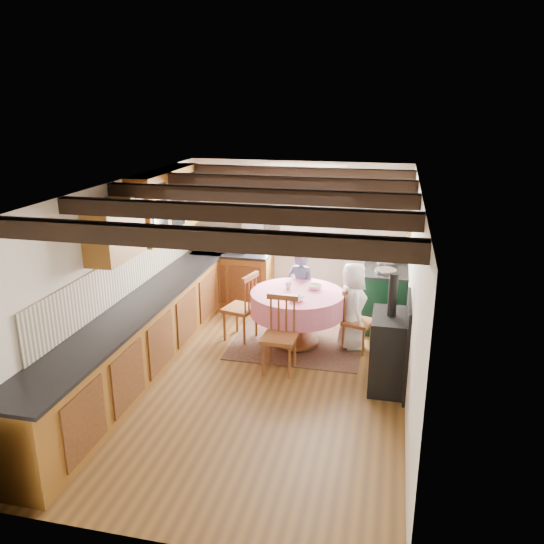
% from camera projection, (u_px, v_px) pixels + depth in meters
% --- Properties ---
extents(floor, '(3.60, 5.50, 0.00)m').
position_uv_depth(floor, '(258.00, 378.00, 6.85)').
color(floor, brown).
rests_on(floor, ground).
extents(ceiling, '(3.60, 5.50, 0.00)m').
position_uv_depth(ceiling, '(256.00, 187.00, 6.12)').
color(ceiling, white).
rests_on(ceiling, ground).
extents(wall_back, '(3.60, 0.00, 2.40)m').
position_uv_depth(wall_back, '(298.00, 234.00, 9.04)').
color(wall_back, silver).
rests_on(wall_back, ground).
extents(wall_front, '(3.60, 0.00, 2.40)m').
position_uv_depth(wall_front, '(163.00, 412.00, 3.93)').
color(wall_front, silver).
rests_on(wall_front, ground).
extents(wall_left, '(0.00, 5.50, 2.40)m').
position_uv_depth(wall_left, '(119.00, 277.00, 6.86)').
color(wall_left, silver).
rests_on(wall_left, ground).
extents(wall_right, '(0.00, 5.50, 2.40)m').
position_uv_depth(wall_right, '(413.00, 300.00, 6.11)').
color(wall_right, silver).
rests_on(wall_right, ground).
extents(beam_a, '(3.60, 0.16, 0.16)m').
position_uv_depth(beam_a, '(193.00, 238.00, 4.29)').
color(beam_a, black).
rests_on(beam_a, ceiling).
extents(beam_b, '(3.60, 0.16, 0.16)m').
position_uv_depth(beam_b, '(231.00, 213.00, 5.22)').
color(beam_b, black).
rests_on(beam_b, ceiling).
extents(beam_c, '(3.60, 0.16, 0.16)m').
position_uv_depth(beam_c, '(256.00, 195.00, 6.15)').
color(beam_c, black).
rests_on(beam_c, ceiling).
extents(beam_d, '(3.60, 0.16, 0.16)m').
position_uv_depth(beam_d, '(275.00, 182.00, 7.07)').
color(beam_d, black).
rests_on(beam_d, ceiling).
extents(beam_e, '(3.60, 0.16, 0.16)m').
position_uv_depth(beam_e, '(290.00, 173.00, 8.00)').
color(beam_e, black).
rests_on(beam_e, ceiling).
extents(splash_left, '(0.02, 4.50, 0.55)m').
position_uv_depth(splash_left, '(131.00, 271.00, 7.14)').
color(splash_left, beige).
rests_on(splash_left, wall_left).
extents(splash_back, '(1.40, 0.02, 0.55)m').
position_uv_depth(splash_back, '(240.00, 231.00, 9.23)').
color(splash_back, beige).
rests_on(splash_back, wall_back).
extents(base_cabinet_left, '(0.60, 5.30, 0.88)m').
position_uv_depth(base_cabinet_left, '(145.00, 335.00, 7.03)').
color(base_cabinet_left, brown).
rests_on(base_cabinet_left, floor).
extents(base_cabinet_back, '(1.30, 0.60, 0.88)m').
position_uv_depth(base_cabinet_back, '(233.00, 279.00, 9.21)').
color(base_cabinet_back, brown).
rests_on(base_cabinet_back, floor).
extents(worktop_left, '(0.64, 5.30, 0.04)m').
position_uv_depth(worktop_left, '(144.00, 302.00, 6.89)').
color(worktop_left, black).
rests_on(worktop_left, base_cabinet_left).
extents(worktop_back, '(1.30, 0.64, 0.04)m').
position_uv_depth(worktop_back, '(232.00, 253.00, 9.05)').
color(worktop_back, black).
rests_on(worktop_back, base_cabinet_back).
extents(wall_cabinet_glass, '(0.34, 1.80, 0.90)m').
position_uv_depth(wall_cabinet_glass, '(166.00, 202.00, 7.71)').
color(wall_cabinet_glass, brown).
rests_on(wall_cabinet_glass, wall_left).
extents(wall_cabinet_solid, '(0.34, 0.90, 0.70)m').
position_uv_depth(wall_cabinet_solid, '(115.00, 229.00, 6.34)').
color(wall_cabinet_solid, brown).
rests_on(wall_cabinet_solid, wall_left).
extents(window_frame, '(1.34, 0.03, 1.54)m').
position_uv_depth(window_frame, '(304.00, 211.00, 8.88)').
color(window_frame, white).
rests_on(window_frame, wall_back).
extents(window_pane, '(1.20, 0.01, 1.40)m').
position_uv_depth(window_pane, '(304.00, 211.00, 8.89)').
color(window_pane, white).
rests_on(window_pane, wall_back).
extents(curtain_left, '(0.35, 0.10, 2.10)m').
position_uv_depth(curtain_left, '(253.00, 239.00, 9.13)').
color(curtain_left, silver).
rests_on(curtain_left, wall_back).
extents(curtain_right, '(0.35, 0.10, 2.10)m').
position_uv_depth(curtain_right, '(355.00, 245.00, 8.78)').
color(curtain_right, silver).
rests_on(curtain_right, wall_back).
extents(curtain_rod, '(2.00, 0.03, 0.03)m').
position_uv_depth(curtain_rod, '(304.00, 174.00, 8.62)').
color(curtain_rod, black).
rests_on(curtain_rod, wall_back).
extents(wall_picture, '(0.04, 0.50, 0.60)m').
position_uv_depth(wall_picture, '(410.00, 215.00, 8.10)').
color(wall_picture, gold).
rests_on(wall_picture, wall_right).
extents(wall_plate, '(0.30, 0.02, 0.30)m').
position_uv_depth(wall_plate, '(363.00, 207.00, 8.64)').
color(wall_plate, silver).
rests_on(wall_plate, wall_back).
extents(rug, '(1.83, 1.43, 0.01)m').
position_uv_depth(rug, '(297.00, 344.00, 7.79)').
color(rug, '#2D211F').
rests_on(rug, floor).
extents(dining_table, '(1.31, 1.31, 0.79)m').
position_uv_depth(dining_table, '(297.00, 319.00, 7.67)').
color(dining_table, pink).
rests_on(dining_table, floor).
extents(chair_near, '(0.43, 0.45, 0.99)m').
position_uv_depth(chair_near, '(279.00, 335.00, 6.88)').
color(chair_near, brown).
rests_on(chair_near, floor).
extents(chair_left, '(0.55, 0.53, 1.01)m').
position_uv_depth(chair_left, '(240.00, 306.00, 7.83)').
color(chair_left, brown).
rests_on(chair_left, floor).
extents(chair_right, '(0.50, 0.48, 0.90)m').
position_uv_depth(chair_right, '(358.00, 320.00, 7.50)').
color(chair_right, brown).
rests_on(chair_right, floor).
extents(aga_range, '(0.66, 1.02, 0.94)m').
position_uv_depth(aga_range, '(384.00, 296.00, 8.31)').
color(aga_range, black).
rests_on(aga_range, floor).
extents(cast_iron_stove, '(0.43, 0.72, 1.44)m').
position_uv_depth(cast_iron_stove, '(390.00, 332.00, 6.45)').
color(cast_iron_stove, black).
rests_on(cast_iron_stove, floor).
extents(child_far, '(0.51, 0.40, 1.22)m').
position_uv_depth(child_far, '(301.00, 289.00, 8.21)').
color(child_far, '#4B5677').
rests_on(child_far, floor).
extents(child_right, '(0.55, 0.69, 1.24)m').
position_uv_depth(child_right, '(353.00, 306.00, 7.53)').
color(child_right, white).
rests_on(child_right, floor).
extents(bowl_a, '(0.27, 0.27, 0.05)m').
position_uv_depth(bowl_a, '(297.00, 299.00, 7.23)').
color(bowl_a, silver).
rests_on(bowl_a, dining_table).
extents(bowl_b, '(0.21, 0.21, 0.06)m').
position_uv_depth(bowl_b, '(315.00, 287.00, 7.67)').
color(bowl_b, silver).
rests_on(bowl_b, dining_table).
extents(cup, '(0.09, 0.09, 0.08)m').
position_uv_depth(cup, '(288.00, 286.00, 7.68)').
color(cup, silver).
rests_on(cup, dining_table).
extents(canister_tall, '(0.15, 0.15, 0.25)m').
position_uv_depth(canister_tall, '(219.00, 244.00, 9.01)').
color(canister_tall, '#262628').
rests_on(canister_tall, worktop_back).
extents(canister_wide, '(0.18, 0.18, 0.20)m').
position_uv_depth(canister_wide, '(242.00, 245.00, 9.08)').
color(canister_wide, '#262628').
rests_on(canister_wide, worktop_back).
extents(canister_slim, '(0.10, 0.10, 0.27)m').
position_uv_depth(canister_slim, '(244.00, 246.00, 8.89)').
color(canister_slim, '#262628').
rests_on(canister_slim, worktop_back).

